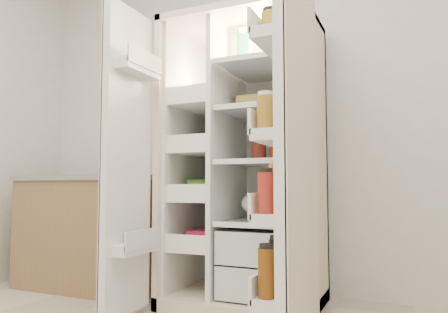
% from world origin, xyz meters
% --- Properties ---
extents(wall_back, '(4.00, 0.02, 2.70)m').
position_xyz_m(wall_back, '(0.00, 2.00, 1.35)').
color(wall_back, silver).
rests_on(wall_back, floor).
extents(refrigerator, '(0.92, 0.70, 1.80)m').
position_xyz_m(refrigerator, '(-0.05, 1.65, 0.75)').
color(refrigerator, beige).
rests_on(refrigerator, floor).
extents(freezer_door, '(0.15, 0.40, 1.72)m').
position_xyz_m(freezer_door, '(-0.56, 1.05, 0.89)').
color(freezer_door, white).
rests_on(freezer_door, floor).
extents(fridge_door, '(0.17, 0.58, 1.72)m').
position_xyz_m(fridge_door, '(0.42, 0.96, 0.87)').
color(fridge_door, white).
rests_on(fridge_door, floor).
extents(kitchen_counter, '(1.12, 0.60, 0.81)m').
position_xyz_m(kitchen_counter, '(-1.23, 1.59, 0.41)').
color(kitchen_counter, olive).
rests_on(kitchen_counter, floor).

